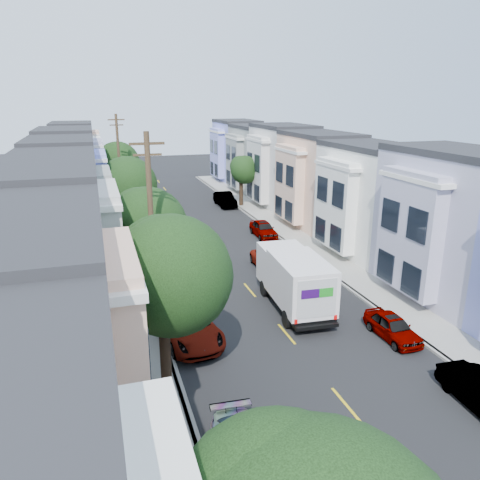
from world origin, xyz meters
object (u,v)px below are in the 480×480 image
object	(u,v)px
fedex_truck	(294,278)
parked_left_c	(188,326)
utility_pole_far	(120,166)
parked_right_c	(263,229)
parked_left_d	(161,264)
tree_d	(127,186)
parked_left_b	(244,458)
parked_right_d	(225,200)
tree_far_r	(244,170)
tree_c	(145,228)
parked_right_b	(393,327)
lead_sedan	(270,261)
utility_pole_near	(152,238)
tree_e	(117,163)
tree_b	(169,276)

from	to	relation	value
fedex_truck	parked_left_c	xyz separation A→B (m)	(-6.50, -1.88, -1.05)
utility_pole_far	parked_right_c	world-z (taller)	utility_pole_far
parked_left_d	parked_right_c	bearing A→B (deg)	38.70
tree_d	parked_left_b	world-z (taller)	tree_d
utility_pole_far	parked_right_d	size ratio (longest dim) A/B	2.16
tree_d	tree_far_r	world-z (taller)	tree_d
tree_c	parked_right_c	size ratio (longest dim) A/B	1.68
parked_right_b	utility_pole_far	bearing A→B (deg)	109.55
fedex_truck	parked_right_c	xyz separation A→B (m)	(3.30, 14.15, -1.12)
utility_pole_far	lead_sedan	world-z (taller)	utility_pole_far
utility_pole_near	parked_left_d	world-z (taller)	utility_pole_near
tree_e	fedex_truck	world-z (taller)	tree_e
tree_d	parked_right_c	size ratio (longest dim) A/B	1.70
tree_far_r	fedex_truck	world-z (taller)	tree_far_r
utility_pole_far	parked_right_d	bearing A→B (deg)	7.62
parked_right_b	parked_right_c	world-z (taller)	parked_right_c
tree_b	utility_pole_far	world-z (taller)	utility_pole_far
tree_c	parked_left_c	distance (m)	5.99
parked_right_b	parked_right_c	bearing A→B (deg)	89.03
tree_far_r	parked_left_d	size ratio (longest dim) A/B	1.01
utility_pole_far	lead_sedan	size ratio (longest dim) A/B	2.26
fedex_truck	parked_left_d	xyz separation A→B (m)	(-6.50, 7.53, -1.03)
utility_pole_near	fedex_truck	bearing A→B (deg)	6.13
tree_far_r	parked_left_b	size ratio (longest dim) A/B	1.34
tree_far_r	parked_left_d	bearing A→B (deg)	-122.45
utility_pole_far	tree_far_r	bearing A→B (deg)	4.05
tree_d	utility_pole_far	distance (m)	9.47
parked_right_d	fedex_truck	bearing A→B (deg)	-97.20
parked_right_d	parked_right_c	bearing A→B (deg)	-90.13
tree_e	fedex_truck	distance (m)	31.18
utility_pole_far	parked_right_d	xyz separation A→B (m)	(11.20, 1.50, -4.38)
lead_sedan	parked_left_d	xyz separation A→B (m)	(-7.45, 1.26, 0.16)
parked_right_b	utility_pole_near	bearing A→B (deg)	159.71
fedex_truck	tree_b	bearing A→B (deg)	-138.81
tree_c	utility_pole_near	world-z (taller)	utility_pole_near
tree_d	parked_right_c	xyz separation A→B (m)	(11.20, -1.54, -4.13)
tree_e	tree_far_r	bearing A→B (deg)	-16.60
tree_e	parked_right_c	size ratio (longest dim) A/B	1.70
tree_c	parked_left_c	world-z (taller)	tree_c
fedex_truck	lead_sedan	distance (m)	6.45
parked_left_c	parked_left_d	size ratio (longest dim) A/B	0.98
utility_pole_near	parked_right_d	bearing A→B (deg)	67.84
fedex_truck	lead_sedan	xyz separation A→B (m)	(0.95, 6.27, -1.19)
parked_left_c	parked_left_b	bearing A→B (deg)	-95.72
tree_d	tree_far_r	bearing A→B (deg)	38.23
parked_left_b	parked_right_d	distance (m)	38.97
utility_pole_near	parked_right_c	size ratio (longest dim) A/B	2.37
tree_d	fedex_truck	world-z (taller)	tree_d
utility_pole_far	tree_d	bearing A→B (deg)	-90.01
utility_pole_near	utility_pole_far	distance (m)	26.00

